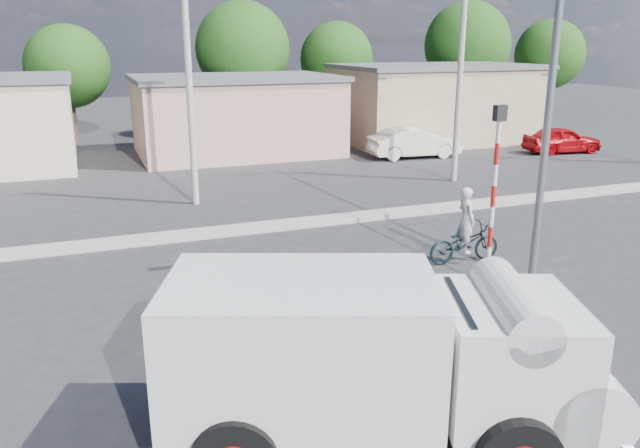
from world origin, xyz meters
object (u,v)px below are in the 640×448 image
object	(u,v)px
truck	(386,356)
traffic_pole	(494,182)
car_red	(562,140)
bicycle	(464,243)
streetlight	(546,77)
cyclist	(465,231)
car_cream	(414,143)

from	to	relation	value
truck	traffic_pole	bearing A→B (deg)	63.31
car_red	traffic_pole	xyz separation A→B (m)	(-14.95, -14.38, 1.90)
bicycle	streetlight	world-z (taller)	streetlight
cyclist	traffic_pole	xyz separation A→B (m)	(-0.42, -1.63, 1.71)
cyclist	car_red	size ratio (longest dim) A/B	0.43
truck	car_cream	bearing A→B (deg)	80.73
bicycle	car_red	distance (m)	19.33
car_cream	cyclist	bearing A→B (deg)	160.62
truck	streetlight	bearing A→B (deg)	56.77
cyclist	streetlight	world-z (taller)	streetlight
truck	traffic_pole	xyz separation A→B (m)	(5.15, 4.68, 1.16)
traffic_pole	streetlight	world-z (taller)	streetlight
bicycle	cyclist	distance (m)	0.35
car_red	streetlight	world-z (taller)	streetlight
cyclist	car_cream	world-z (taller)	cyclist
traffic_pole	truck	bearing A→B (deg)	-137.70
traffic_pole	cyclist	bearing A→B (deg)	75.72
cyclist	streetlight	xyz separation A→B (m)	(0.52, -1.93, 4.07)
truck	cyclist	xyz separation A→B (m)	(5.56, 6.32, -0.55)
cyclist	traffic_pole	world-z (taller)	traffic_pole
car_cream	traffic_pole	bearing A→B (deg)	161.59
cyclist	truck	bearing A→B (deg)	141.85
bicycle	car_red	size ratio (longest dim) A/B	0.50
streetlight	car_red	bearing A→B (deg)	46.34
truck	streetlight	size ratio (longest dim) A/B	0.74
bicycle	car_red	bearing A→B (deg)	-45.52
bicycle	traffic_pole	world-z (taller)	traffic_pole
car_cream	streetlight	size ratio (longest dim) A/B	0.52
truck	bicycle	world-z (taller)	truck
car_red	car_cream	bearing A→B (deg)	86.70
truck	cyclist	distance (m)	8.43
bicycle	cyclist	bearing A→B (deg)	0.00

